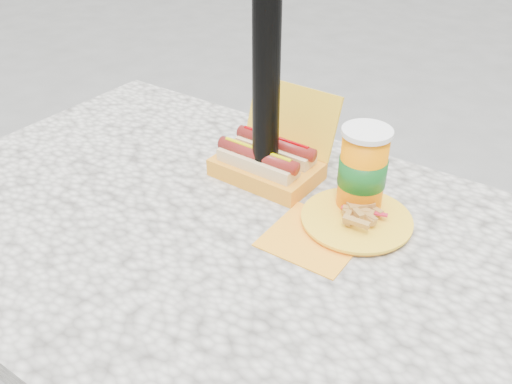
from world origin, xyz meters
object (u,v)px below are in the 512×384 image
Objects in this scene: hotdog_box at (269,159)px; soda_cup at (362,171)px; umbrella_pole at (267,1)px; fries_plate at (353,220)px.

soda_cup is (0.20, -0.01, 0.05)m from hotdog_box.
umbrella_pole is 10.66× the size of hotdog_box.
fries_plate is 1.56× the size of soda_cup.
umbrella_pole is 13.48× the size of soda_cup.
umbrella_pole reaches higher than hotdog_box.
fries_plate is at bearing -12.41° from hotdog_box.
soda_cup is at bearing 6.43° from umbrella_pole.
umbrella_pole is 0.33m from soda_cup.
hotdog_box is at bearing 166.20° from fries_plate.
hotdog_box is at bearing 110.42° from umbrella_pole.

